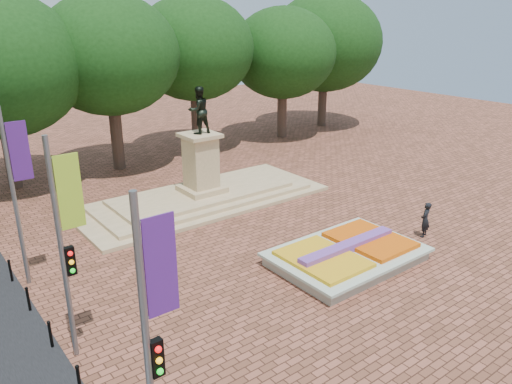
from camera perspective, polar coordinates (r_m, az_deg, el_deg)
ground at (r=22.44m, az=4.76°, el=-6.85°), size 90.00×90.00×0.00m
flower_bed at (r=21.69m, az=10.39°, el=-7.01°), size 6.30×4.30×0.91m
monument at (r=28.02m, az=-6.22°, el=0.65°), size 14.00×6.00×6.40m
tree_row_back at (r=36.54m, az=-11.88°, el=14.18°), size 44.80×8.80×10.43m
banner_poles at (r=15.17m, az=-20.68°, el=-5.62°), size 0.88×11.17×7.00m
bollard_row at (r=16.55m, az=-21.13°, el=-16.92°), size 0.12×13.12×0.98m
pedestrian at (r=24.82m, az=18.78°, el=-3.01°), size 0.72×0.59×1.71m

